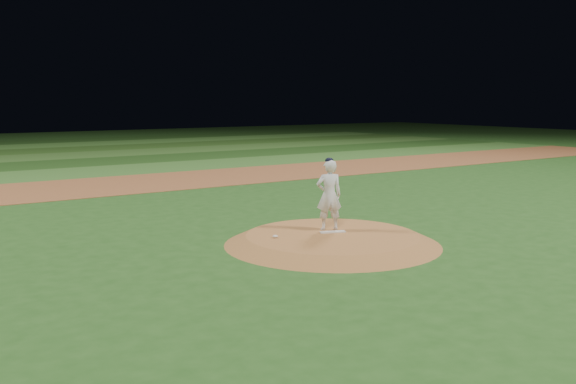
# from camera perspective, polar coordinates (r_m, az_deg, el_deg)

# --- Properties ---
(ground) EXTENTS (120.00, 120.00, 0.00)m
(ground) POSITION_cam_1_polar(r_m,az_deg,el_deg) (16.41, 3.95, -4.64)
(ground) COLOR #224D19
(ground) RESTS_ON ground
(infield_dirt_band) EXTENTS (70.00, 6.00, 0.02)m
(infield_dirt_band) POSITION_cam_1_polar(r_m,az_deg,el_deg) (28.58, -13.68, 0.73)
(infield_dirt_band) COLOR brown
(infield_dirt_band) RESTS_ON ground
(outfield_stripe_0) EXTENTS (70.00, 5.00, 0.02)m
(outfield_stripe_0) POSITION_cam_1_polar(r_m,az_deg,el_deg) (33.75, -16.98, 1.73)
(outfield_stripe_0) COLOR #366826
(outfield_stripe_0) RESTS_ON ground
(outfield_stripe_1) EXTENTS (70.00, 5.00, 0.02)m
(outfield_stripe_1) POSITION_cam_1_polar(r_m,az_deg,el_deg) (38.53, -19.21, 2.41)
(outfield_stripe_1) COLOR #1E4315
(outfield_stripe_1) RESTS_ON ground
(outfield_stripe_2) EXTENTS (70.00, 5.00, 0.02)m
(outfield_stripe_2) POSITION_cam_1_polar(r_m,az_deg,el_deg) (43.36, -20.95, 2.94)
(outfield_stripe_2) COLOR #356324
(outfield_stripe_2) RESTS_ON ground
(outfield_stripe_3) EXTENTS (70.00, 5.00, 0.02)m
(outfield_stripe_3) POSITION_cam_1_polar(r_m,az_deg,el_deg) (48.22, -22.34, 3.36)
(outfield_stripe_3) COLOR #284F19
(outfield_stripe_3) RESTS_ON ground
(outfield_stripe_4) EXTENTS (70.00, 5.00, 0.02)m
(outfield_stripe_4) POSITION_cam_1_polar(r_m,az_deg,el_deg) (53.11, -23.47, 3.70)
(outfield_stripe_4) COLOR #3C742A
(outfield_stripe_4) RESTS_ON ground
(pitchers_mound) EXTENTS (5.50, 5.50, 0.25)m
(pitchers_mound) POSITION_cam_1_polar(r_m,az_deg,el_deg) (16.38, 3.95, -4.22)
(pitchers_mound) COLOR #A46632
(pitchers_mound) RESTS_ON ground
(pitching_rubber) EXTENTS (0.68, 0.39, 0.03)m
(pitching_rubber) POSITION_cam_1_polar(r_m,az_deg,el_deg) (16.59, 3.99, -3.56)
(pitching_rubber) COLOR white
(pitching_rubber) RESTS_ON pitchers_mound
(rosin_bag) EXTENTS (0.13, 0.13, 0.07)m
(rosin_bag) POSITION_cam_1_polar(r_m,az_deg,el_deg) (15.93, -1.14, -3.97)
(rosin_bag) COLOR silver
(rosin_bag) RESTS_ON pitchers_mound
(pitcher_on_mound) EXTENTS (0.79, 0.67, 1.91)m
(pitcher_on_mound) POSITION_cam_1_polar(r_m,az_deg,el_deg) (16.75, 3.67, -0.24)
(pitcher_on_mound) COLOR white
(pitcher_on_mound) RESTS_ON pitchers_mound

